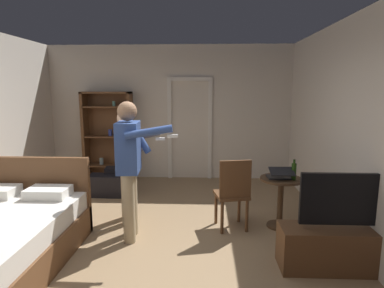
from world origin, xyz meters
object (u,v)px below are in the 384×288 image
tv_flatscreen (342,243)px  person_striped_shirt (127,159)px  bookshelf (108,132)px  wooden_chair (233,191)px  person_blue_shirt (130,161)px  bottle_on_table (294,171)px  suitcase_dark (107,185)px  laptop (280,175)px  side_table (281,195)px  suitcase_small (119,179)px

tv_flatscreen → person_striped_shirt: 2.89m
bookshelf → person_striped_shirt: (0.92, -2.16, -0.07)m
tv_flatscreen → wooden_chair: tv_flatscreen is taller
wooden_chair → person_blue_shirt: size_ratio=0.57×
bottle_on_table → suitcase_dark: size_ratio=0.44×
wooden_chair → suitcase_dark: bearing=148.1°
bookshelf → wooden_chair: size_ratio=1.86×
tv_flatscreen → bottle_on_table: tv_flatscreen is taller
laptop → person_blue_shirt: bearing=-168.8°
side_table → tv_flatscreen: bearing=-68.4°
tv_flatscreen → bottle_on_table: size_ratio=4.65×
bookshelf → person_blue_shirt: 2.93m
suitcase_dark → laptop: bearing=-22.2°
person_striped_shirt → laptop: bearing=-4.6°
bookshelf → bottle_on_table: bearing=-36.4°
wooden_chair → suitcase_small: bearing=141.8°
laptop → person_striped_shirt: 2.13m
suitcase_dark → person_striped_shirt: bearing=-56.5°
side_table → person_striped_shirt: (-2.15, 0.13, 0.46)m
side_table → wooden_chair: 0.68m
tv_flatscreen → person_striped_shirt: size_ratio=0.81×
laptop → side_table: bearing=56.6°
bookshelf → wooden_chair: bearing=-45.2°
laptop → person_striped_shirt: person_striped_shirt is taller
tv_flatscreen → suitcase_dark: 3.94m
laptop → bottle_on_table: 0.18m
laptop → suitcase_small: (-2.63, 1.48, -0.52)m
side_table → suitcase_dark: 3.07m
person_blue_shirt → suitcase_dark: person_blue_shirt is taller
suitcase_dark → suitcase_small: 0.28m
wooden_chair → suitcase_small: size_ratio=2.13×
tv_flatscreen → wooden_chair: (-1.08, 0.92, 0.25)m
side_table → person_blue_shirt: (-1.97, -0.43, 0.55)m
side_table → person_striped_shirt: bearing=176.6°
side_table → bookshelf: bearing=143.3°
bottle_on_table → suitcase_dark: (-2.95, 1.28, -0.63)m
bookshelf → person_striped_shirt: bookshelf is taller
side_table → laptop: laptop is taller
wooden_chair → bookshelf: bearing=134.8°
side_table → wooden_chair: wooden_chair is taller
suitcase_dark → suitcase_small: size_ratio=1.35×
tv_flatscreen → suitcase_dark: bearing=145.0°
bottle_on_table → suitcase_dark: 3.28m
side_table → laptop: bearing=-123.4°
person_blue_shirt → bottle_on_table: bearing=9.3°
bookshelf → laptop: bearing=-37.5°
laptop → person_striped_shirt: size_ratio=0.21×
bottle_on_table → suitcase_small: bottle_on_table is taller
suitcase_dark → suitcase_small: suitcase_small is taller
bookshelf → side_table: size_ratio=2.63×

